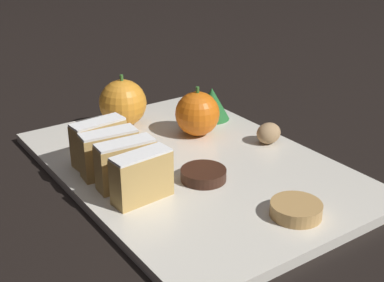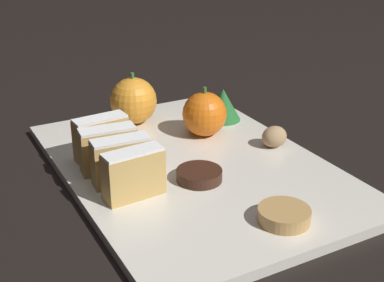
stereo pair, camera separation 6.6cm
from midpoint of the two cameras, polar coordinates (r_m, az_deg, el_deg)
The scene contains 12 objects.
ground_plane at distance 0.68m, azimuth -2.79°, elevation -3.31°, with size 6.00×6.00×0.00m, color black.
serving_platter at distance 0.68m, azimuth -2.80°, elevation -2.86°, with size 0.31×0.43×0.01m.
stollen_slice_front at distance 0.58m, azimuth -8.61°, elevation -3.87°, with size 0.07×0.03×0.06m.
stollen_slice_second at distance 0.61m, azimuth -10.12°, elevation -2.52°, with size 0.07×0.03×0.06m.
stollen_slice_third at distance 0.64m, azimuth -11.72°, elevation -1.35°, with size 0.07×0.03×0.06m.
stollen_slice_fourth at distance 0.68m, azimuth -12.67°, elevation -0.17°, with size 0.07×0.03×0.06m.
orange_near at distance 0.74m, azimuth -1.96°, elevation 2.88°, with size 0.06×0.06×0.07m.
orange_far at distance 0.79m, azimuth -9.79°, elevation 3.97°, with size 0.07×0.07×0.08m.
walnut at distance 0.72m, azimuth 5.61°, elevation 0.78°, with size 0.04×0.03×0.03m.
chocolate_cookie at distance 0.63m, azimuth -1.77°, elevation -3.67°, with size 0.05×0.05×0.01m.
gingerbread_cookie at distance 0.56m, azimuth 7.76°, elevation -7.35°, with size 0.05×0.05×0.01m.
evergreen_sprig at distance 0.80m, azimuth -0.23°, elevation 3.99°, with size 0.05×0.05×0.05m.
Camera 1 is at (-0.34, -0.50, 0.31)m, focal length 50.00 mm.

